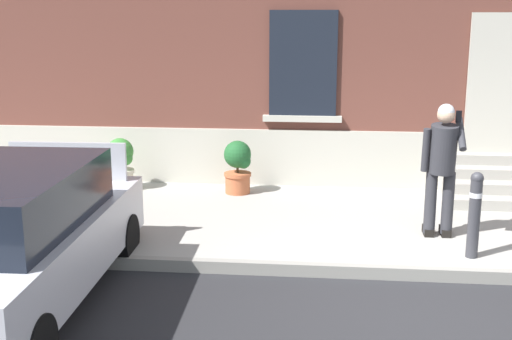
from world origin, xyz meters
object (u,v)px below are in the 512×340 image
(planter_cream, at_px, (121,163))
(hatchback_car_silver, at_px, (9,236))
(person_on_phone, at_px, (442,162))
(bollard_near_person, at_px, (475,212))
(planter_terracotta, at_px, (238,166))

(planter_cream, bearing_deg, hatchback_car_silver, -88.09)
(hatchback_car_silver, height_order, person_on_phone, person_on_phone)
(bollard_near_person, height_order, planter_cream, bollard_near_person)
(bollard_near_person, xyz_separation_m, planter_terracotta, (-3.14, 2.64, -0.11))
(hatchback_car_silver, distance_m, planter_cream, 4.28)
(planter_terracotta, bearing_deg, hatchback_car_silver, -113.00)
(planter_cream, bearing_deg, bollard_near_person, -27.70)
(hatchback_car_silver, bearing_deg, planter_terracotta, 67.00)
(hatchback_car_silver, height_order, bollard_near_person, hatchback_car_silver)
(planter_terracotta, bearing_deg, person_on_phone, -33.82)
(planter_terracotta, bearing_deg, planter_cream, 179.09)
(person_on_phone, distance_m, planter_terracotta, 3.49)
(bollard_near_person, relative_size, person_on_phone, 0.60)
(planter_cream, distance_m, planter_terracotta, 1.95)
(bollard_near_person, distance_m, planter_cream, 5.75)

